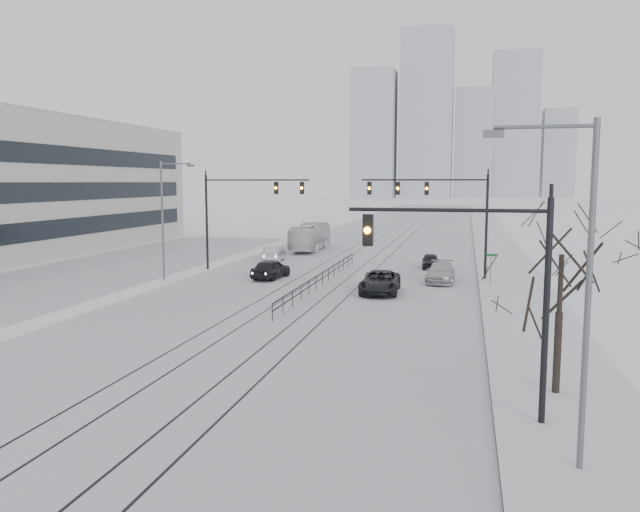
% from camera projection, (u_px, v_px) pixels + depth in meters
% --- Properties ---
extents(ground, '(500.00, 500.00, 0.00)m').
position_uv_depth(ground, '(61.00, 473.00, 16.06)').
color(ground, white).
rests_on(ground, ground).
extents(road, '(22.00, 260.00, 0.02)m').
position_uv_depth(road, '(379.00, 245.00, 74.06)').
color(road, silver).
rests_on(road, ground).
extents(sidewalk_east, '(5.00, 260.00, 0.16)m').
position_uv_depth(sidewalk_east, '(497.00, 247.00, 70.99)').
color(sidewalk_east, silver).
rests_on(sidewalk_east, ground).
extents(curb, '(0.10, 260.00, 0.12)m').
position_uv_depth(curb, '(475.00, 246.00, 71.55)').
color(curb, gray).
rests_on(curb, ground).
extents(parking_strip, '(14.00, 60.00, 0.03)m').
position_uv_depth(parking_strip, '(113.00, 267.00, 54.44)').
color(parking_strip, silver).
rests_on(parking_strip, ground).
extents(tram_rails, '(5.30, 180.00, 0.01)m').
position_uv_depth(tram_rails, '(348.00, 267.00, 54.73)').
color(tram_rails, black).
rests_on(tram_rails, ground).
extents(skyline, '(96.00, 48.00, 72.00)m').
position_uv_depth(skyline, '(457.00, 129.00, 275.78)').
color(skyline, '#A7AEB7').
rests_on(skyline, ground).
extents(traffic_mast_near, '(6.10, 0.37, 7.00)m').
position_uv_depth(traffic_mast_near, '(491.00, 278.00, 18.87)').
color(traffic_mast_near, black).
rests_on(traffic_mast_near, ground).
extents(traffic_mast_ne, '(9.60, 0.37, 8.00)m').
position_uv_depth(traffic_mast_ne, '(442.00, 204.00, 47.36)').
color(traffic_mast_ne, black).
rests_on(traffic_mast_ne, ground).
extents(traffic_mast_nw, '(9.10, 0.37, 8.00)m').
position_uv_depth(traffic_mast_nw, '(240.00, 204.00, 52.13)').
color(traffic_mast_nw, black).
rests_on(traffic_mast_nw, ground).
extents(street_light_east, '(2.73, 0.25, 9.00)m').
position_uv_depth(street_light_east, '(576.00, 273.00, 15.46)').
color(street_light_east, '#595B60').
rests_on(street_light_east, ground).
extents(street_light_west, '(2.73, 0.25, 9.00)m').
position_uv_depth(street_light_west, '(166.00, 212.00, 47.21)').
color(street_light_west, '#595B60').
rests_on(street_light_west, ground).
extents(bare_tree, '(4.40, 4.40, 6.10)m').
position_uv_depth(bare_tree, '(561.00, 269.00, 21.24)').
color(bare_tree, black).
rests_on(bare_tree, ground).
extents(median_fence, '(0.06, 24.00, 1.00)m').
position_uv_depth(median_fence, '(323.00, 278.00, 45.00)').
color(median_fence, black).
rests_on(median_fence, ground).
extents(street_sign, '(0.70, 0.06, 2.40)m').
position_uv_depth(street_sign, '(491.00, 265.00, 44.13)').
color(street_sign, '#595B60').
rests_on(street_sign, ground).
extents(sedan_sb_inner, '(2.30, 4.62, 1.51)m').
position_uv_depth(sedan_sb_inner, '(271.00, 269.00, 48.10)').
color(sedan_sb_inner, black).
rests_on(sedan_sb_inner, ground).
extents(sedan_sb_outer, '(1.96, 4.46, 1.42)m').
position_uv_depth(sedan_sb_outer, '(274.00, 254.00, 58.68)').
color(sedan_sb_outer, silver).
rests_on(sedan_sb_outer, ground).
extents(sedan_nb_front, '(2.69, 5.47, 1.49)m').
position_uv_depth(sedan_nb_front, '(380.00, 282.00, 41.82)').
color(sedan_nb_front, black).
rests_on(sedan_nb_front, ground).
extents(sedan_nb_right, '(2.08, 4.96, 1.43)m').
position_uv_depth(sedan_nb_right, '(441.00, 273.00, 46.40)').
color(sedan_nb_right, '#B0B3B8').
rests_on(sedan_nb_right, ground).
extents(sedan_nb_far, '(1.76, 3.76, 1.25)m').
position_uv_depth(sedan_nb_far, '(431.00, 261.00, 53.89)').
color(sedan_nb_far, black).
rests_on(sedan_nb_far, ground).
extents(box_truck, '(2.63, 10.43, 2.89)m').
position_uv_depth(box_truck, '(310.00, 237.00, 67.97)').
color(box_truck, silver).
rests_on(box_truck, ground).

